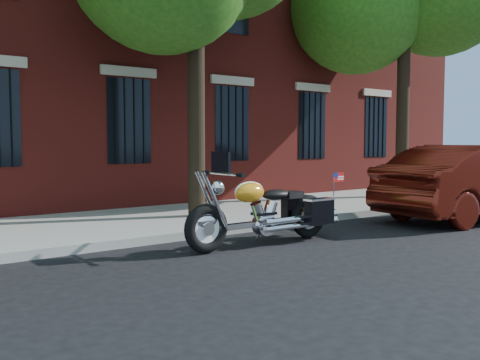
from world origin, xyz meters
TOP-DOWN VIEW (x-y plane):
  - ground at (0.00, 0.00)m, footprint 120.00×120.00m
  - curb at (0.00, 1.38)m, footprint 40.00×0.16m
  - sidewalk at (0.00, 3.26)m, footprint 40.00×3.60m
  - building at (0.00, 10.06)m, footprint 26.00×10.08m
  - motorcycle at (0.18, 0.16)m, footprint 3.09×0.90m
  - car_maroon at (5.71, -0.41)m, footprint 5.16×2.28m

SIDE VIEW (x-z plane):
  - ground at x=0.00m, z-range 0.00..0.00m
  - curb at x=0.00m, z-range 0.00..0.15m
  - sidewalk at x=0.00m, z-range 0.00..0.15m
  - motorcycle at x=0.18m, z-range -0.25..1.31m
  - car_maroon at x=5.71m, z-range 0.00..1.65m
  - building at x=0.00m, z-range 0.00..12.00m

